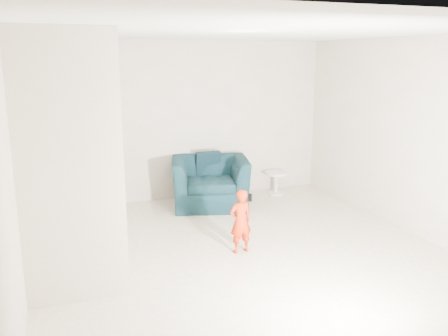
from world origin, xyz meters
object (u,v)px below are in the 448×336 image
(staircase, at_px, (70,186))
(armchair, at_px, (210,182))
(toddler, at_px, (240,221))
(side_table, at_px, (276,179))

(staircase, bearing_deg, armchair, 35.17)
(toddler, distance_m, side_table, 2.73)
(side_table, relative_size, staircase, 0.11)
(armchair, relative_size, staircase, 0.34)
(armchair, distance_m, side_table, 1.36)
(armchair, xyz_separation_m, staircase, (-2.23, -1.57, 0.55))
(side_table, height_order, staircase, staircase)
(armchair, distance_m, toddler, 2.01)
(armchair, height_order, toddler, toddler)
(toddler, bearing_deg, staircase, -18.68)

